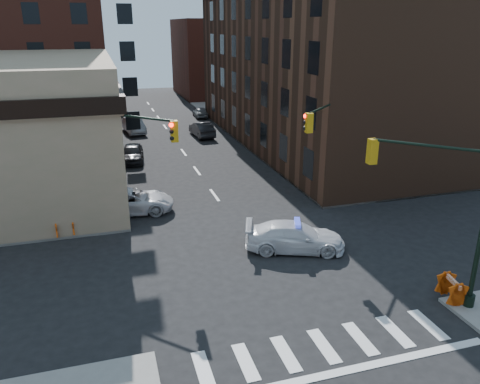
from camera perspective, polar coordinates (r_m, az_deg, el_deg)
ground at (r=23.51m, az=2.76°, el=-8.44°), size 140.00×140.00×0.00m
sidewalk_ne at (r=61.27m, az=13.12°, el=8.83°), size 34.00×54.50×0.15m
commercial_row_ne at (r=46.72m, az=9.04°, el=14.44°), size 14.00×34.00×14.00m
filler_nw at (r=82.07m, az=-23.93°, el=15.94°), size 20.00×18.00×16.00m
filler_ne at (r=80.48m, az=-1.57°, el=16.06°), size 16.00×16.00×12.00m
signal_pole_se at (r=20.20m, az=24.85°, el=-0.87°), size 5.40×5.27×8.00m
signal_pole_nw at (r=25.78m, az=-13.54°, el=3.97°), size 3.58×3.67×8.00m
signal_pole_ne at (r=28.80m, az=10.40°, el=5.82°), size 3.67×3.58×8.00m
tree_ne_near at (r=48.38m, az=1.01°, el=10.65°), size 3.00×3.00×4.85m
tree_ne_far at (r=55.97m, az=-1.53°, el=11.88°), size 3.00×3.00×4.85m
police_car at (r=24.47m, az=6.70°, el=-5.44°), size 5.53×3.69×1.49m
pickup at (r=29.88m, az=-13.31°, el=-1.08°), size 5.63×2.99×1.51m
parked_car_wnear at (r=41.12m, az=-12.98°, el=4.64°), size 2.25×4.60×1.51m
parked_car_wfar at (r=52.49m, az=-12.82°, el=7.93°), size 2.37×5.15×1.64m
parked_car_wdeep at (r=63.80m, az=-14.60°, el=9.70°), size 2.19×4.91×1.40m
parked_car_enear at (r=49.62m, az=-4.67°, el=7.64°), size 2.01×4.83×1.56m
parked_car_efar at (r=60.44m, az=-4.85°, el=9.68°), size 1.68×3.89×1.31m
pedestrian_a at (r=28.84m, az=-16.28°, el=-1.62°), size 0.73×0.69×1.68m
pedestrian_b at (r=27.81m, az=-23.40°, el=-2.93°), size 1.13×0.98×2.01m
pedestrian_c at (r=30.28m, az=-25.52°, el=-1.73°), size 1.03×1.01×1.73m
barrel_road at (r=25.75m, az=5.98°, el=-4.80°), size 0.64×0.64×0.90m
barrel_bank at (r=29.97m, az=-12.69°, el=-1.59°), size 0.61×0.61×0.90m
barricade_se_a at (r=21.91m, az=24.38°, el=-10.71°), size 0.89×1.40×0.98m
barricade_nw_a at (r=27.43m, az=-20.59°, el=-4.15°), size 1.21×0.70×0.86m
barricade_nw_b at (r=29.08m, az=-23.24°, el=-3.00°), size 1.36×0.70×1.01m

